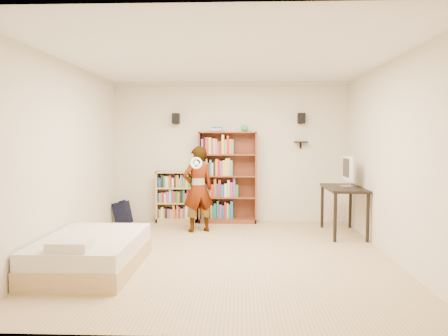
# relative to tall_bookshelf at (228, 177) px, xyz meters

# --- Properties ---
(ground) EXTENTS (4.50, 5.00, 0.01)m
(ground) POSITION_rel_tall_bookshelf_xyz_m (0.05, -2.34, -0.87)
(ground) COLOR tan
(ground) RESTS_ON ground
(room_shell) EXTENTS (4.52, 5.02, 2.71)m
(room_shell) POSITION_rel_tall_bookshelf_xyz_m (0.05, -2.34, 0.89)
(room_shell) COLOR beige
(room_shell) RESTS_ON ground
(crown_molding) EXTENTS (4.50, 5.00, 0.06)m
(crown_molding) POSITION_rel_tall_bookshelf_xyz_m (0.05, -2.34, 1.80)
(crown_molding) COLOR silver
(crown_molding) RESTS_ON room_shell
(speaker_left) EXTENTS (0.14, 0.12, 0.20)m
(speaker_left) POSITION_rel_tall_bookshelf_xyz_m (-1.00, 0.06, 1.13)
(speaker_left) COLOR black
(speaker_left) RESTS_ON room_shell
(speaker_right) EXTENTS (0.14, 0.12, 0.20)m
(speaker_right) POSITION_rel_tall_bookshelf_xyz_m (1.40, 0.06, 1.13)
(speaker_right) COLOR black
(speaker_right) RESTS_ON room_shell
(wall_shelf) EXTENTS (0.25, 0.16, 0.02)m
(wall_shelf) POSITION_rel_tall_bookshelf_xyz_m (1.40, 0.07, 0.68)
(wall_shelf) COLOR black
(wall_shelf) RESTS_ON room_shell
(tall_bookshelf) EXTENTS (1.10, 0.32, 1.74)m
(tall_bookshelf) POSITION_rel_tall_bookshelf_xyz_m (0.00, 0.00, 0.00)
(tall_bookshelf) COLOR brown
(tall_bookshelf) RESTS_ON ground
(low_bookshelf) EXTENTS (0.79, 0.29, 0.98)m
(low_bookshelf) POSITION_rel_tall_bookshelf_xyz_m (-0.98, 0.01, -0.38)
(low_bookshelf) COLOR tan
(low_bookshelf) RESTS_ON ground
(computer_desk) EXTENTS (0.59, 1.18, 0.81)m
(computer_desk) POSITION_rel_tall_bookshelf_xyz_m (1.99, -0.96, -0.47)
(computer_desk) COLOR black
(computer_desk) RESTS_ON ground
(imac) EXTENTS (0.11, 0.52, 0.52)m
(imac) POSITION_rel_tall_bookshelf_xyz_m (2.04, -0.89, 0.19)
(imac) COLOR white
(imac) RESTS_ON computer_desk
(daybed) EXTENTS (1.15, 1.76, 0.52)m
(daybed) POSITION_rel_tall_bookshelf_xyz_m (-1.61, -3.06, -0.61)
(daybed) COLOR beige
(daybed) RESTS_ON ground
(person) EXTENTS (0.64, 0.54, 1.49)m
(person) POSITION_rel_tall_bookshelf_xyz_m (-0.49, -0.84, -0.13)
(person) COLOR black
(person) RESTS_ON ground
(wii_wheel) EXTENTS (0.20, 0.08, 0.20)m
(wii_wheel) POSITION_rel_tall_bookshelf_xyz_m (-0.49, -1.12, 0.34)
(wii_wheel) COLOR white
(wii_wheel) RESTS_ON person
(navy_bag) EXTENTS (0.36, 0.28, 0.44)m
(navy_bag) POSITION_rel_tall_bookshelf_xyz_m (-1.99, -0.23, -0.65)
(navy_bag) COLOR black
(navy_bag) RESTS_ON ground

